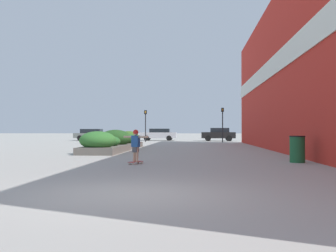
% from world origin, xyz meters
% --- Properties ---
extents(ground_plane, '(300.00, 300.00, 0.00)m').
position_xyz_m(ground_plane, '(0.00, 0.00, 0.00)').
color(ground_plane, '#A3A099').
extents(building_wall_right, '(0.67, 37.80, 9.81)m').
position_xyz_m(building_wall_right, '(6.51, 14.25, 4.91)').
color(building_wall_right, red).
rests_on(building_wall_right, ground_plane).
extents(planter_box, '(2.19, 10.90, 1.35)m').
position_xyz_m(planter_box, '(-3.98, 16.60, 0.55)').
color(planter_box, '#605B54').
rests_on(planter_box, ground_plane).
extents(skateboard, '(0.56, 0.77, 0.10)m').
position_xyz_m(skateboard, '(-0.99, 6.69, 0.07)').
color(skateboard, maroon).
rests_on(skateboard, ground_plane).
extents(skateboarder, '(1.05, 0.62, 1.24)m').
position_xyz_m(skateboarder, '(-0.99, 6.69, 0.85)').
color(skateboarder, tan).
rests_on(skateboarder, skateboard).
extents(trash_bin, '(0.63, 0.63, 1.09)m').
position_xyz_m(trash_bin, '(5.46, 7.88, 0.55)').
color(trash_bin, '#1E5B33').
rests_on(trash_bin, ground_plane).
extents(car_leftmost, '(4.58, 2.03, 1.48)m').
position_xyz_m(car_leftmost, '(-11.81, 38.95, 0.79)').
color(car_leftmost, slate).
rests_on(car_leftmost, ground_plane).
extents(car_center_left, '(4.59, 1.98, 1.52)m').
position_xyz_m(car_center_left, '(-3.45, 39.83, 0.81)').
color(car_center_left, '#BCBCC1').
rests_on(car_center_left, ground_plane).
extents(car_center_right, '(4.07, 1.88, 1.60)m').
position_xyz_m(car_center_right, '(4.05, 38.29, 0.84)').
color(car_center_right, black).
rests_on(car_center_right, ground_plane).
extents(traffic_light_left, '(0.28, 0.30, 3.58)m').
position_xyz_m(traffic_light_left, '(-4.37, 34.14, 2.43)').
color(traffic_light_left, black).
rests_on(traffic_light_left, ground_plane).
extents(traffic_light_right, '(0.28, 0.30, 3.78)m').
position_xyz_m(traffic_light_right, '(4.22, 33.59, 2.55)').
color(traffic_light_right, black).
rests_on(traffic_light_right, ground_plane).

